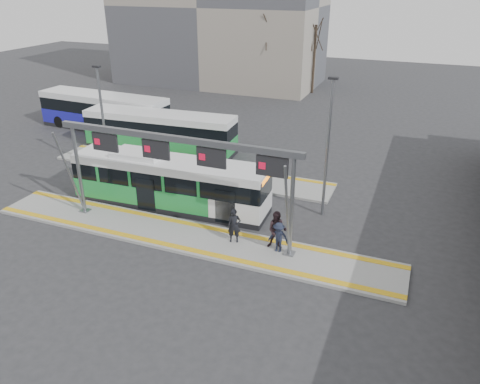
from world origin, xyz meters
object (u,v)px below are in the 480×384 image
(gantry, at_px, (176,157))
(passenger_c, at_px, (279,237))
(passenger_a, at_px, (234,226))
(passenger_b, at_px, (277,230))
(hero_bus, at_px, (170,183))

(gantry, distance_m, passenger_c, 6.26)
(passenger_a, height_order, passenger_b, passenger_b)
(passenger_c, bearing_deg, passenger_b, 119.74)
(passenger_b, distance_m, passenger_c, 0.38)
(gantry, distance_m, hero_bus, 4.49)
(passenger_a, distance_m, passenger_c, 2.32)
(passenger_b, bearing_deg, passenger_c, -69.96)
(gantry, bearing_deg, passenger_a, 2.48)
(gantry, height_order, passenger_c, gantry)
(passenger_a, distance_m, passenger_b, 2.16)
(gantry, xyz_separation_m, passenger_b, (5.11, 0.36, -3.18))
(passenger_c, bearing_deg, gantry, -179.31)
(passenger_a, bearing_deg, passenger_c, -21.45)
(hero_bus, height_order, passenger_c, hero_bus)
(hero_bus, xyz_separation_m, passenger_c, (7.40, -2.65, -0.52))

